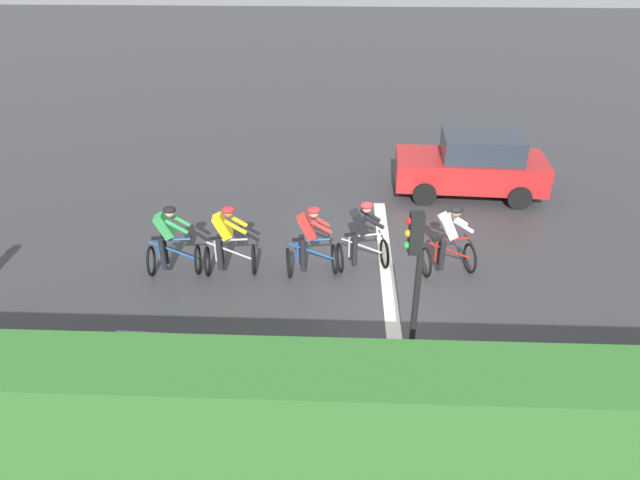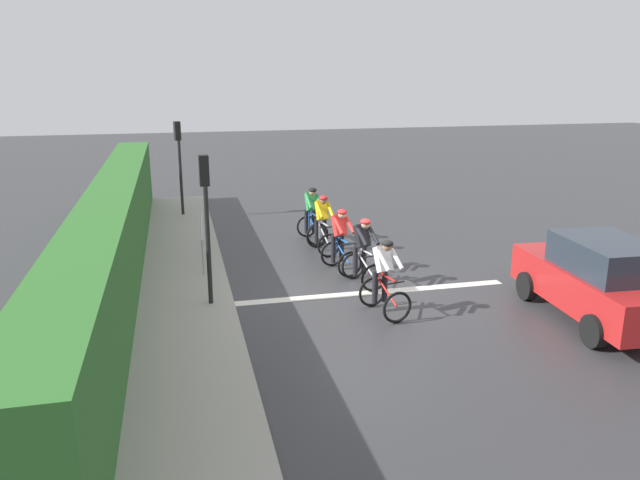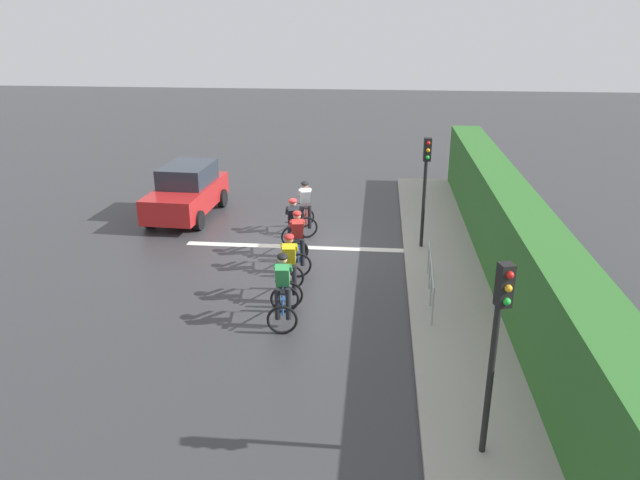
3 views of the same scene
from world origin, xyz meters
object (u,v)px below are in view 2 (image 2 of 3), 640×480
cyclist_mid (340,241)px  cyclist_trailing (384,278)px  car_red (599,280)px  pedestrian_railing_kerbside (202,235)px  traffic_light_far_junction (179,154)px  cyclist_fourth (363,253)px  traffic_light_near_crossing (206,208)px  cyclist_second (322,225)px  cyclist_lead (312,215)px

cyclist_mid → cyclist_trailing: (0.15, -3.01, 0.00)m
car_red → pedestrian_railing_kerbside: 9.76m
traffic_light_far_junction → cyclist_fourth: bearing=-63.4°
cyclist_mid → cyclist_trailing: 3.02m
cyclist_trailing → traffic_light_near_crossing: size_ratio=0.50×
cyclist_fourth → car_red: car_red is taller
traffic_light_near_crossing → traffic_light_far_junction: (-0.44, 8.91, 0.00)m
cyclist_second → cyclist_trailing: bearing=-87.7°
cyclist_second → traffic_light_near_crossing: traffic_light_near_crossing is taller
cyclist_second → car_red: (4.40, -6.11, 0.08)m
cyclist_fourth → pedestrian_railing_kerbside: cyclist_fourth is taller
cyclist_lead → cyclist_second: 1.24m
cyclist_fourth → cyclist_second: bearing=96.0°
cyclist_fourth → traffic_light_far_junction: bearing=116.6°
cyclist_lead → traffic_light_near_crossing: 6.04m
car_red → cyclist_fourth: bearing=142.0°
cyclist_trailing → traffic_light_far_junction: traffic_light_far_junction is taller
traffic_light_far_junction → traffic_light_near_crossing: bearing=-87.2°
cyclist_trailing → traffic_light_near_crossing: bearing=161.0°
cyclist_lead → cyclist_mid: same height
cyclist_mid → cyclist_trailing: same height
cyclist_mid → cyclist_fourth: size_ratio=1.00×
cyclist_trailing → traffic_light_near_crossing: traffic_light_near_crossing is taller
car_red → pedestrian_railing_kerbside: bearing=142.8°
cyclist_lead → pedestrian_railing_kerbside: (-3.34, -1.45, -0.03)m
cyclist_fourth → cyclist_mid: bearing=103.4°
cyclist_fourth → cyclist_trailing: bearing=-93.5°
traffic_light_far_junction → cyclist_trailing: bearing=-68.4°
cyclist_trailing → car_red: (4.21, -1.31, 0.08)m
cyclist_second → traffic_light_far_junction: bearing=125.6°
cyclist_mid → traffic_light_near_crossing: 4.11m
cyclist_lead → car_red: car_red is taller
cyclist_mid → traffic_light_far_junction: 8.23m
cyclist_second → pedestrian_railing_kerbside: (-3.37, -0.21, -0.03)m
cyclist_lead → cyclist_mid: bearing=-88.5°
cyclist_fourth → car_red: bearing=-38.0°
cyclist_mid → pedestrian_railing_kerbside: (-3.42, 1.58, -0.03)m
cyclist_lead → cyclist_trailing: same height
cyclist_second → car_red: bearing=-54.3°
cyclist_mid → cyclist_fourth: 1.15m
cyclist_mid → traffic_light_near_crossing: traffic_light_near_crossing is taller
cyclist_lead → cyclist_fourth: 4.17m
cyclist_second → cyclist_mid: (0.04, -1.80, 0.00)m
cyclist_lead → cyclist_second: (0.04, -1.24, 0.00)m
car_red → traffic_light_near_crossing: size_ratio=1.25×
cyclist_trailing → car_red: 4.41m
car_red → pedestrian_railing_kerbside: size_ratio=1.43×
cyclist_fourth → cyclist_trailing: same height
cyclist_lead → traffic_light_far_junction: bearing=132.7°
car_red → cyclist_second: bearing=125.7°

